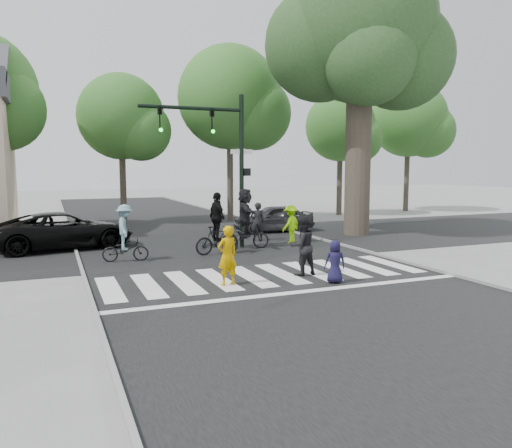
{
  "coord_description": "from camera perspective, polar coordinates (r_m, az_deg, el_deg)",
  "views": [
    {
      "loc": [
        -5.83,
        -12.36,
        3.22
      ],
      "look_at": [
        0.5,
        3.0,
        1.3
      ],
      "focal_mm": 35.0,
      "sensor_mm": 36.0,
      "label": 1
    }
  ],
  "objects": [
    {
      "name": "pedestrian_adult",
      "position": [
        14.82,
        5.28,
        -2.5
      ],
      "size": [
        0.92,
        0.75,
        1.77
      ],
      "primitive_type": "imported",
      "rotation": [
        0.0,
        0.0,
        3.24
      ],
      "color": "black",
      "rests_on": "ground"
    },
    {
      "name": "bystander_dark",
      "position": [
        21.66,
        0.16,
        0.27
      ],
      "size": [
        0.67,
        0.51,
        1.67
      ],
      "primitive_type": "imported",
      "rotation": [
        0.0,
        0.0,
        2.95
      ],
      "color": "black",
      "rests_on": "ground"
    },
    {
      "name": "ground",
      "position": [
        14.04,
        2.8,
        -6.67
      ],
      "size": [
        120.0,
        120.0,
        0.0
      ],
      "primitive_type": "plane",
      "color": "gray",
      "rests_on": "ground"
    },
    {
      "name": "bystander_hivis",
      "position": [
        21.14,
        3.99,
        -0.01
      ],
      "size": [
        1.19,
        1.01,
        1.6
      ],
      "primitive_type": "imported",
      "rotation": [
        0.0,
        0.0,
        3.64
      ],
      "color": "#9CFF06",
      "rests_on": "ground"
    },
    {
      "name": "curb_right",
      "position": [
        20.73,
        9.57,
        -2.3
      ],
      "size": [
        0.1,
        70.0,
        0.1
      ],
      "primitive_type": "cube",
      "color": "gray",
      "rests_on": "ground"
    },
    {
      "name": "cyclist_mid",
      "position": [
        18.34,
        -4.45,
        -0.57
      ],
      "size": [
        1.8,
        1.11,
        2.29
      ],
      "color": "black",
      "rests_on": "ground"
    },
    {
      "name": "eucalyptus",
      "position": [
        24.78,
        11.72,
        20.14
      ],
      "size": [
        8.3,
        7.2,
        13.0
      ],
      "color": "brown",
      "rests_on": "ground"
    },
    {
      "name": "bg_tree_2",
      "position": [
        29.37,
        -14.63,
        11.38
      ],
      "size": [
        5.04,
        4.8,
        8.4
      ],
      "color": "brown",
      "rests_on": "ground"
    },
    {
      "name": "road_stem",
      "position": [
        18.59,
        -3.78,
        -3.38
      ],
      "size": [
        10.0,
        70.0,
        0.01
      ],
      "primitive_type": "cube",
      "color": "black",
      "rests_on": "ground"
    },
    {
      "name": "bg_tree_3",
      "position": [
        29.67,
        -2.3,
        13.8
      ],
      "size": [
        6.3,
        6.0,
        10.2
      ],
      "color": "brown",
      "rests_on": "ground"
    },
    {
      "name": "crosswalk",
      "position": [
        14.62,
        1.69,
        -6.1
      ],
      "size": [
        10.0,
        3.85,
        0.01
      ],
      "color": "silver",
      "rests_on": "ground"
    },
    {
      "name": "bg_tree_5",
      "position": [
        37.88,
        17.56,
        11.05
      ],
      "size": [
        5.67,
        5.4,
        9.3
      ],
      "color": "brown",
      "rests_on": "ground"
    },
    {
      "name": "bg_tree_4",
      "position": [
        33.82,
        10.13,
        10.58
      ],
      "size": [
        4.83,
        4.6,
        8.15
      ],
      "color": "brown",
      "rests_on": "ground"
    },
    {
      "name": "car_suv",
      "position": [
        20.92,
        -21.03,
        -0.69
      ],
      "size": [
        5.58,
        3.3,
        1.45
      ],
      "primitive_type": "imported",
      "rotation": [
        0.0,
        0.0,
        1.75
      ],
      "color": "black",
      "rests_on": "ground"
    },
    {
      "name": "pedestrian_child",
      "position": [
        13.98,
        9.01,
        -4.28
      ],
      "size": [
        0.67,
        0.53,
        1.2
      ],
      "primitive_type": "imported",
      "rotation": [
        0.0,
        0.0,
        2.85
      ],
      "color": "#171436",
      "rests_on": "ground"
    },
    {
      "name": "cyclist_left",
      "position": [
        17.48,
        -14.73,
        -1.43
      ],
      "size": [
        1.6,
        1.08,
        1.95
      ],
      "color": "black",
      "rests_on": "ground"
    },
    {
      "name": "cyclist_right",
      "position": [
        19.56,
        -1.25,
        0.24
      ],
      "size": [
        1.98,
        1.83,
        2.37
      ],
      "color": "black",
      "rests_on": "ground"
    },
    {
      "name": "curb_left",
      "position": [
        17.66,
        -19.54,
        -4.13
      ],
      "size": [
        0.1,
        70.0,
        0.1
      ],
      "primitive_type": "cube",
      "color": "gray",
      "rests_on": "ground"
    },
    {
      "name": "road_cross",
      "position": [
        21.42,
        -6.35,
        -2.08
      ],
      "size": [
        70.0,
        10.0,
        0.01
      ],
      "primitive_type": "cube",
      "color": "black",
      "rests_on": "ground"
    },
    {
      "name": "traffic_signal",
      "position": [
        19.57,
        -4.01,
        8.57
      ],
      "size": [
        4.45,
        0.29,
        6.0
      ],
      "color": "black",
      "rests_on": "ground"
    },
    {
      "name": "car_grey",
      "position": [
        24.65,
        2.0,
        0.66
      ],
      "size": [
        4.05,
        1.84,
        1.35
      ],
      "primitive_type": "imported",
      "rotation": [
        0.0,
        0.0,
        -1.63
      ],
      "color": "#333337",
      "rests_on": "ground"
    },
    {
      "name": "pedestrian_woman",
      "position": [
        13.56,
        -3.29,
        -3.62
      ],
      "size": [
        0.67,
        0.52,
        1.64
      ],
      "primitive_type": "imported",
      "rotation": [
        0.0,
        0.0,
        3.38
      ],
      "color": "#C58F00",
      "rests_on": "ground"
    }
  ]
}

